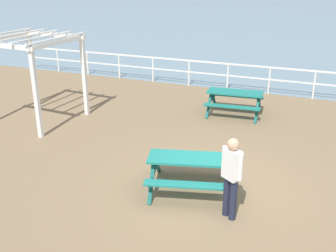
{
  "coord_description": "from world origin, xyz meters",
  "views": [
    {
      "loc": [
        2.09,
        -7.71,
        4.51
      ],
      "look_at": [
        -1.53,
        1.15,
        0.8
      ],
      "focal_mm": 43.01,
      "sensor_mm": 36.0,
      "label": 1
    }
  ],
  "objects_px": {
    "visitor": "(231,174)",
    "picnic_table_near_left": "(190,165)",
    "picnic_table_near_right": "(235,97)",
    "lattice_pergola": "(32,58)"
  },
  "relations": [
    {
      "from": "visitor",
      "to": "picnic_table_near_right",
      "type": "bearing_deg",
      "value": -133.58
    },
    {
      "from": "visitor",
      "to": "lattice_pergola",
      "type": "relative_size",
      "value": 0.61
    },
    {
      "from": "picnic_table_near_right",
      "to": "lattice_pergola",
      "type": "bearing_deg",
      "value": -158.13
    },
    {
      "from": "picnic_table_near_left",
      "to": "visitor",
      "type": "distance_m",
      "value": 1.34
    },
    {
      "from": "picnic_table_near_right",
      "to": "picnic_table_near_left",
      "type": "bearing_deg",
      "value": -92.21
    },
    {
      "from": "visitor",
      "to": "lattice_pergola",
      "type": "distance_m",
      "value": 7.77
    },
    {
      "from": "visitor",
      "to": "picnic_table_near_left",
      "type": "bearing_deg",
      "value": -90.07
    },
    {
      "from": "picnic_table_near_left",
      "to": "visitor",
      "type": "bearing_deg",
      "value": -49.23
    },
    {
      "from": "picnic_table_near_right",
      "to": "visitor",
      "type": "height_order",
      "value": "visitor"
    },
    {
      "from": "picnic_table_near_right",
      "to": "lattice_pergola",
      "type": "distance_m",
      "value": 6.57
    }
  ]
}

